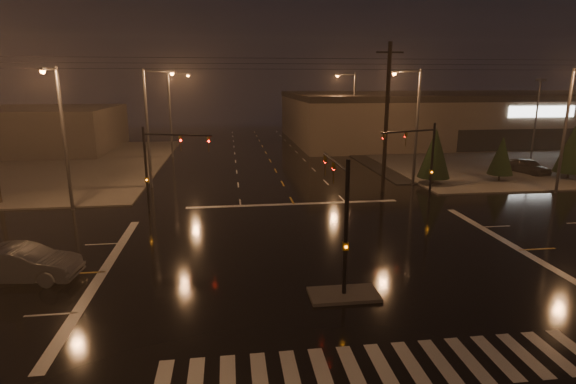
# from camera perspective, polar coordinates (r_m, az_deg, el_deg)

# --- Properties ---
(ground) EXTENTS (140.00, 140.00, 0.00)m
(ground) POSITION_cam_1_polar(r_m,az_deg,el_deg) (23.60, 4.64, -8.65)
(ground) COLOR black
(ground) RESTS_ON ground
(sidewalk_ne) EXTENTS (36.00, 36.00, 0.12)m
(sidewalk_ne) POSITION_cam_1_polar(r_m,az_deg,el_deg) (62.58, 26.31, 4.27)
(sidewalk_ne) COLOR #4D4944
(sidewalk_ne) RESTS_ON ground
(median_island) EXTENTS (3.00, 1.60, 0.15)m
(median_island) POSITION_cam_1_polar(r_m,az_deg,el_deg) (20.04, 7.10, -12.79)
(median_island) COLOR #4D4944
(median_island) RESTS_ON ground
(crosswalk) EXTENTS (15.00, 2.60, 0.01)m
(crosswalk) POSITION_cam_1_polar(r_m,az_deg,el_deg) (15.97, 11.90, -20.92)
(crosswalk) COLOR beige
(crosswalk) RESTS_ON ground
(stop_bar_far) EXTENTS (16.00, 0.50, 0.01)m
(stop_bar_far) POSITION_cam_1_polar(r_m,az_deg,el_deg) (33.85, 0.74, -1.54)
(stop_bar_far) COLOR beige
(stop_bar_far) RESTS_ON ground
(parking_lot) EXTENTS (50.00, 24.00, 0.08)m
(parking_lot) POSITION_cam_1_polar(r_m,az_deg,el_deg) (63.94, 31.03, 3.87)
(parking_lot) COLOR black
(parking_lot) RESTS_ON ground
(retail_building) EXTENTS (60.20, 28.30, 7.20)m
(retail_building) POSITION_cam_1_polar(r_m,az_deg,el_deg) (78.29, 23.24, 9.05)
(retail_building) COLOR #685C4A
(retail_building) RESTS_ON ground
(signal_mast_median) EXTENTS (0.25, 4.59, 6.00)m
(signal_mast_median) POSITION_cam_1_polar(r_m,az_deg,el_deg) (19.54, 6.75, -1.89)
(signal_mast_median) COLOR black
(signal_mast_median) RESTS_ON ground
(signal_mast_ne) EXTENTS (4.84, 1.86, 6.00)m
(signal_mast_ne) POSITION_cam_1_polar(r_m,az_deg,el_deg) (34.88, 16.66, 4.71)
(signal_mast_ne) COLOR black
(signal_mast_ne) RESTS_ON ground
(signal_mast_nw) EXTENTS (4.84, 1.86, 6.00)m
(signal_mast_nw) POSITION_cam_1_polar(r_m,az_deg,el_deg) (32.20, -16.02, 4.02)
(signal_mast_nw) COLOR black
(signal_mast_nw) RESTS_ON ground
(streetlight_1) EXTENTS (2.77, 0.32, 10.00)m
(streetlight_1) POSITION_cam_1_polar(r_m,az_deg,el_deg) (39.93, -17.05, 8.70)
(streetlight_1) COLOR #38383A
(streetlight_1) RESTS_ON ground
(streetlight_2) EXTENTS (2.77, 0.32, 10.00)m
(streetlight_2) POSITION_cam_1_polar(r_m,az_deg,el_deg) (55.74, -14.45, 10.21)
(streetlight_2) COLOR #38383A
(streetlight_2) RESTS_ON ground
(streetlight_3) EXTENTS (2.77, 0.32, 10.00)m
(streetlight_3) POSITION_cam_1_polar(r_m,az_deg,el_deg) (40.66, 15.69, 8.88)
(streetlight_3) COLOR #38383A
(streetlight_3) RESTS_ON ground
(streetlight_4) EXTENTS (2.77, 0.32, 10.00)m
(streetlight_4) POSITION_cam_1_polar(r_m,az_deg,el_deg) (59.53, 8.08, 10.72)
(streetlight_4) COLOR #38383A
(streetlight_4) RESTS_ON ground
(streetlight_5) EXTENTS (0.32, 2.77, 10.00)m
(streetlight_5) POSITION_cam_1_polar(r_m,az_deg,el_deg) (34.51, -26.82, 7.08)
(streetlight_5) COLOR #38383A
(streetlight_5) RESTS_ON ground
(streetlight_6) EXTENTS (0.32, 2.77, 10.00)m
(streetlight_6) POSITION_cam_1_polar(r_m,az_deg,el_deg) (42.18, 32.09, 7.45)
(streetlight_6) COLOR #38383A
(streetlight_6) RESTS_ON ground
(utility_pole_1) EXTENTS (2.20, 0.32, 12.00)m
(utility_pole_1) POSITION_cam_1_polar(r_m,az_deg,el_deg) (37.61, 12.40, 9.20)
(utility_pole_1) COLOR black
(utility_pole_1) RESTS_ON ground
(conifer_0) EXTENTS (2.80, 2.80, 5.08)m
(conifer_0) POSITION_cam_1_polar(r_m,az_deg,el_deg) (41.59, 18.16, 4.75)
(conifer_0) COLOR black
(conifer_0) RESTS_ON ground
(conifer_1) EXTENTS (2.23, 2.23, 4.19)m
(conifer_1) POSITION_cam_1_polar(r_m,az_deg,el_deg) (45.28, 25.49, 4.22)
(conifer_1) COLOR black
(conifer_1) RESTS_ON ground
(conifer_2) EXTENTS (2.79, 2.79, 5.06)m
(conifer_2) POSITION_cam_1_polar(r_m,az_deg,el_deg) (49.49, 32.37, 4.64)
(conifer_2) COLOR black
(conifer_2) RESTS_ON ground
(car_parked) EXTENTS (2.92, 4.88, 1.56)m
(car_parked) POSITION_cam_1_polar(r_m,az_deg,el_deg) (50.71, 28.13, 2.93)
(car_parked) COLOR black
(car_parked) RESTS_ON ground
(car_crossing) EXTENTS (5.26, 2.36, 1.68)m
(car_crossing) POSITION_cam_1_polar(r_m,az_deg,el_deg) (24.34, -30.71, -7.83)
(car_crossing) COLOR #54585C
(car_crossing) RESTS_ON ground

